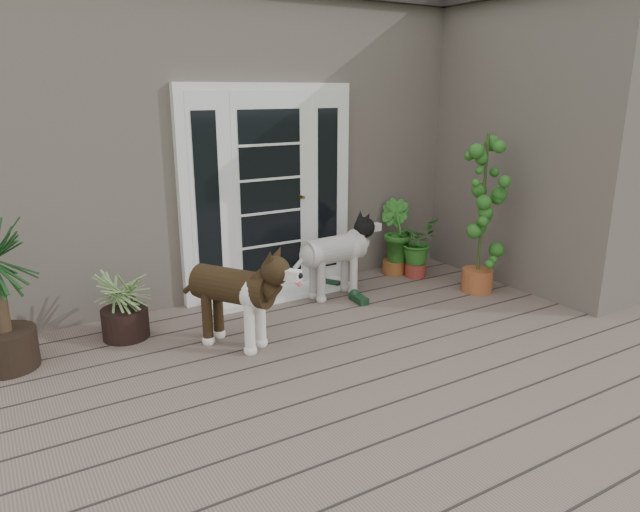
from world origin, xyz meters
TOP-DOWN VIEW (x-y plane):
  - deck at (0.00, 0.40)m, footprint 6.20×4.60m
  - house_main at (0.00, 4.65)m, footprint 7.40×4.00m
  - roof_main at (0.00, 4.65)m, footprint 7.60×4.20m
  - house_wing at (2.90, 1.50)m, footprint 1.60×2.40m
  - door_unit at (-0.20, 2.60)m, footprint 1.90×0.14m
  - door_step at (-0.20, 2.40)m, footprint 1.60×0.40m
  - brindle_dog at (-1.09, 1.51)m, footprint 0.84×1.00m
  - white_dog at (0.28, 2.10)m, footprint 0.91×0.43m
  - spider_plant at (-1.83, 2.15)m, footprint 0.71×0.71m
  - herb_a at (1.45, 2.18)m, footprint 0.63×0.63m
  - herb_b at (1.31, 2.40)m, footprint 0.49×0.49m
  - herb_c at (2.28, 2.20)m, footprint 0.40×0.40m
  - sapling at (1.68, 1.45)m, footprint 0.57×0.57m
  - clog_left at (0.39, 2.37)m, footprint 0.28×0.35m
  - clog_right at (0.40, 1.82)m, footprint 0.16×0.30m

SIDE VIEW (x-z plane):
  - deck at x=0.00m, z-range 0.00..0.12m
  - door_step at x=-0.20m, z-range 0.12..0.17m
  - clog_right at x=0.40m, z-range 0.12..0.21m
  - clog_left at x=0.39m, z-range 0.12..0.22m
  - herb_c at x=2.28m, z-range 0.12..0.62m
  - herb_a at x=1.45m, z-range 0.12..0.73m
  - herb_b at x=1.31m, z-range 0.12..0.77m
  - spider_plant at x=-1.83m, z-range 0.12..0.83m
  - white_dog at x=0.28m, z-range 0.12..0.86m
  - brindle_dog at x=-1.09m, z-range 0.12..0.89m
  - sapling at x=1.68m, z-range 0.12..1.85m
  - door_unit at x=-0.20m, z-range 0.12..2.27m
  - house_main at x=0.00m, z-range 0.00..3.10m
  - house_wing at x=2.90m, z-range 0.00..3.10m
  - roof_main at x=0.00m, z-range 3.10..3.30m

